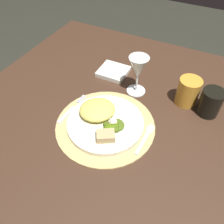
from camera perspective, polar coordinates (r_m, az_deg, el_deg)
The scene contains 13 objects.
ground_plane at distance 1.44m, azimuth 2.50°, elevation -20.50°, with size 6.00×6.00×0.00m, color #292A21.
dining_table at distance 0.94m, azimuth 3.62°, elevation -6.68°, with size 1.17×1.04×0.73m.
placemat at distance 0.77m, azimuth -1.66°, elevation -3.28°, with size 0.33×0.33×0.01m, color tan.
dinner_plate at distance 0.76m, azimuth -1.68°, elevation -2.73°, with size 0.25×0.25×0.02m, color silver.
pasta_serving at distance 0.77m, azimuth -3.67°, elevation 0.58°, with size 0.12×0.11×0.04m, color #DBCD5B.
salad_greens at distance 0.73m, azimuth 0.19°, elevation -3.58°, with size 0.08×0.09×0.03m.
bread_piece at distance 0.70m, azimuth -1.59°, elevation -5.97°, with size 0.06×0.04×0.02m, color tan.
fork at distance 0.82m, azimuth -10.18°, elevation 0.48°, with size 0.02×0.16×0.00m.
spoon at distance 0.75m, azimuth 8.81°, elevation -5.35°, with size 0.03×0.13×0.01m.
napkin at distance 0.98m, azimuth 0.35°, elevation 10.02°, with size 0.12×0.11×0.02m, color white.
wine_glass at distance 0.84m, azimuth 6.49°, elevation 10.54°, with size 0.07×0.07×0.15m.
amber_tumbler at distance 0.86m, azimuth 18.35°, elevation 4.85°, with size 0.08×0.08×0.10m, color gold.
dark_tumbler at distance 0.85m, azimuth 23.24°, elevation 2.21°, with size 0.08×0.08×0.10m, color black.
Camera 1 is at (0.20, -0.53, 1.32)m, focal length 36.80 mm.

